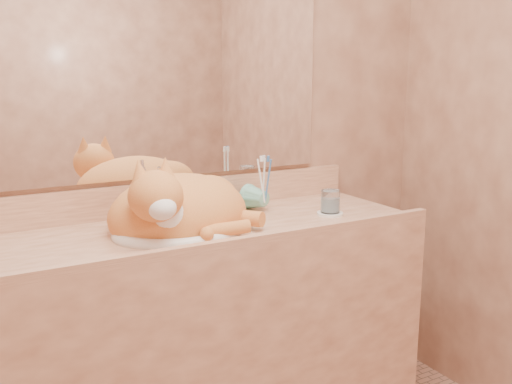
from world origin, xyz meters
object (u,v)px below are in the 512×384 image
sink_basin (179,212)px  cat (178,206)px  water_glass (330,201)px  soap_dispenser (229,194)px  toothbrush_cup (265,200)px  vanity_counter (197,344)px

sink_basin → cat: (0.00, 0.01, 0.02)m
sink_basin → water_glass: (0.58, -0.05, -0.02)m
sink_basin → cat: size_ratio=0.90×
sink_basin → cat: 0.02m
sink_basin → cat: bearing=71.7°
soap_dispenser → water_glass: soap_dispenser is taller
cat → soap_dispenser: (0.24, 0.11, -0.01)m
soap_dispenser → toothbrush_cup: size_ratio=1.68×
sink_basin → toothbrush_cup: bearing=3.3°
toothbrush_cup → vanity_counter: bearing=-164.7°
cat → water_glass: bearing=-9.9°
sink_basin → toothbrush_cup: size_ratio=4.48×
toothbrush_cup → water_glass: 0.25m
water_glass → cat: bearing=173.9°
soap_dispenser → toothbrush_cup: bearing=18.1°
water_glass → vanity_counter: bearing=172.2°
vanity_counter → toothbrush_cup: toothbrush_cup is taller
soap_dispenser → toothbrush_cup: 0.15m
vanity_counter → water_glass: size_ratio=19.21×
vanity_counter → sink_basin: (-0.06, -0.02, 0.49)m
sink_basin → toothbrush_cup: (0.39, 0.11, -0.02)m
vanity_counter → cat: (-0.06, -0.01, 0.51)m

